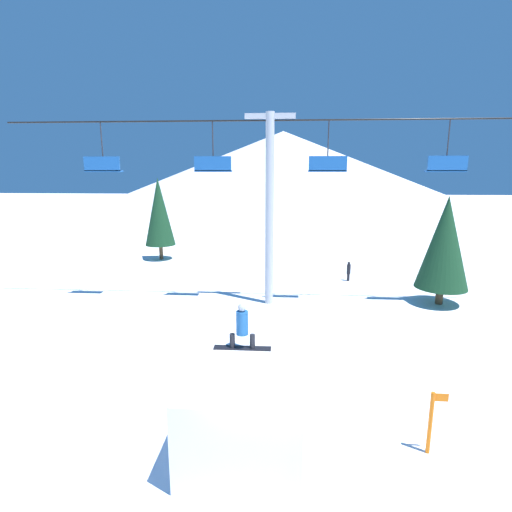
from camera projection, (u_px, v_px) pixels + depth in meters
ground_plane at (269, 479)px, 8.90m from camera, size 220.00×220.00×0.00m
mountain_ridge at (283, 168)px, 82.93m from camera, size 74.62×74.62×14.64m
snow_ramp at (243, 410)px, 9.69m from camera, size 2.76×3.24×2.08m
snowboarder at (242, 327)px, 10.52m from camera, size 1.54×0.32×1.27m
chairlift at (270, 190)px, 19.50m from camera, size 25.98×0.44×9.46m
pine_tree_near at (445, 243)px, 19.93m from camera, size 2.57×2.57×5.54m
pine_tree_far at (159, 212)px, 30.19m from camera, size 2.28×2.28×6.24m
trail_marker at (431, 421)px, 9.54m from camera, size 0.41×0.10×1.61m
distant_skier at (349, 270)px, 24.75m from camera, size 0.24×0.24×1.23m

